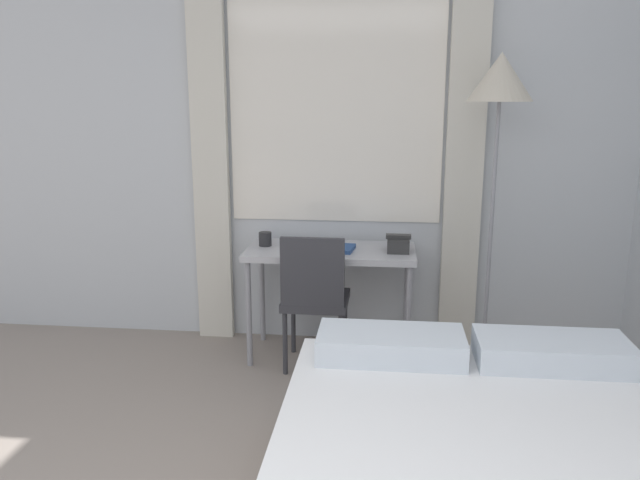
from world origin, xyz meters
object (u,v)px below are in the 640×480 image
object	(u,v)px
telephone	(398,244)
mug	(265,239)
book	(330,248)
desk	(331,259)
desk_chair	(315,293)
standing_lamp	(499,99)

from	to	relation	value
telephone	mug	world-z (taller)	telephone
book	mug	distance (m)	0.43
desk	book	world-z (taller)	book
desk	mug	xyz separation A→B (m)	(-0.43, 0.03, 0.12)
desk_chair	telephone	xyz separation A→B (m)	(0.50, 0.19, 0.28)
desk	mug	bearing A→B (deg)	175.52
book	mug	world-z (taller)	mug
telephone	book	bearing A→B (deg)	-179.69
telephone	book	size ratio (longest dim) A/B	0.52
standing_lamp	telephone	bearing A→B (deg)	175.15
desk	telephone	xyz separation A→B (m)	(0.42, -0.02, 0.12)
desk	book	xyz separation A→B (m)	(-0.00, -0.03, 0.08)
desk	desk_chair	world-z (taller)	desk_chair
standing_lamp	book	world-z (taller)	standing_lamp
desk	standing_lamp	world-z (taller)	standing_lamp
desk_chair	desk	bearing A→B (deg)	70.29
standing_lamp	telephone	world-z (taller)	standing_lamp
book	telephone	bearing A→B (deg)	0.31
desk_chair	standing_lamp	bearing A→B (deg)	8.33
telephone	desk	bearing A→B (deg)	176.82
desk	standing_lamp	size ratio (longest dim) A/B	0.56
desk_chair	telephone	distance (m)	0.61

